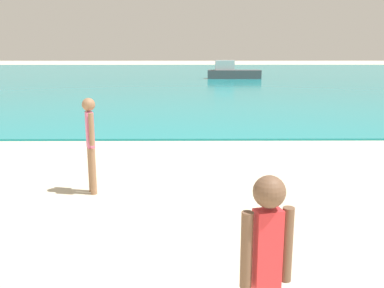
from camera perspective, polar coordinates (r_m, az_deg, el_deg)
The scene contains 4 objects.
water at distance 41.62m, azimuth -0.71°, elevation 9.25°, with size 160.00×60.00×0.06m, color teal.
person_standing at distance 3.14m, azimuth 9.96°, elevation -17.08°, with size 0.38×0.22×1.69m.
person_distant at distance 7.54m, azimuth -13.59°, elevation 0.53°, with size 0.23×0.37×1.70m.
boat_far at distance 37.07m, azimuth 5.44°, elevation 9.65°, with size 4.59×1.57×1.55m.
Camera 1 is at (0.16, 1.19, 2.50)m, focal length 39.39 mm.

